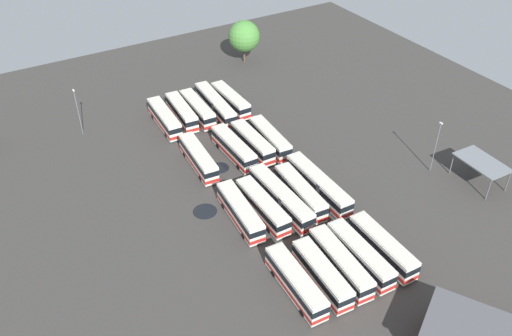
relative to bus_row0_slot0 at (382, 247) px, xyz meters
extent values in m
plane|color=#383533|center=(23.98, 6.19, -1.88)|extent=(127.41, 127.41, 0.00)
cube|color=silver|center=(-0.01, 0.00, -0.02)|extent=(12.14, 2.87, 3.12)
cube|color=beige|center=(-0.01, 0.00, 1.61)|extent=(11.65, 2.65, 0.14)
cube|color=black|center=(-0.01, 0.00, 0.48)|extent=(12.20, 2.91, 1.00)
cube|color=red|center=(-0.01, 0.00, -0.90)|extent=(12.20, 2.91, 0.62)
cube|color=black|center=(6.04, -0.16, 0.58)|extent=(0.12, 2.09, 1.15)
cylinder|color=black|center=(3.77, 1.07, -1.38)|extent=(1.01, 0.33, 1.00)
cylinder|color=black|center=(3.71, -1.27, -1.38)|extent=(1.01, 0.33, 1.00)
cylinder|color=black|center=(-3.72, 1.27, -1.38)|extent=(1.01, 0.33, 1.00)
cylinder|color=black|center=(-3.78, -1.07, -1.38)|extent=(1.01, 0.33, 1.00)
cube|color=silver|center=(0.35, 3.72, -0.02)|extent=(12.32, 2.94, 3.12)
cube|color=beige|center=(0.35, 3.72, 1.61)|extent=(11.82, 2.72, 0.14)
cube|color=black|center=(0.35, 3.72, 0.48)|extent=(12.38, 2.98, 1.00)
cube|color=red|center=(0.35, 3.72, -0.90)|extent=(12.38, 2.98, 0.62)
cube|color=black|center=(6.48, 3.52, 0.58)|extent=(0.13, 2.09, 1.15)
cylinder|color=black|center=(4.19, 4.77, -1.38)|extent=(1.01, 0.33, 1.00)
cylinder|color=black|center=(4.11, 2.43, -1.38)|extent=(1.01, 0.33, 1.00)
cylinder|color=black|center=(-3.40, 5.02, -1.38)|extent=(1.01, 0.33, 1.00)
cylinder|color=black|center=(-3.48, 2.68, -1.38)|extent=(1.01, 0.33, 1.00)
cube|color=silver|center=(0.55, 6.95, -0.02)|extent=(12.52, 3.51, 3.12)
cube|color=beige|center=(0.55, 6.95, 1.61)|extent=(12.01, 3.27, 0.14)
cube|color=black|center=(0.55, 6.95, 0.48)|extent=(12.59, 3.55, 1.00)
cube|color=red|center=(0.55, 6.95, -0.90)|extent=(12.59, 3.55, 0.62)
cube|color=black|center=(6.72, 6.46, 0.58)|extent=(0.22, 2.08, 1.15)
cylinder|color=black|center=(4.46, 7.81, -1.38)|extent=(1.02, 0.38, 1.00)
cylinder|color=black|center=(4.27, 5.48, -1.38)|extent=(1.02, 0.38, 1.00)
cylinder|color=black|center=(-3.18, 8.42, -1.38)|extent=(1.02, 0.38, 1.00)
cylinder|color=black|center=(-3.36, 6.08, -1.38)|extent=(1.02, 0.38, 1.00)
cube|color=silver|center=(0.18, 10.29, -0.02)|extent=(11.59, 3.36, 3.12)
cube|color=beige|center=(0.18, 10.29, 1.61)|extent=(11.12, 3.13, 0.14)
cube|color=black|center=(0.18, 10.29, 0.48)|extent=(11.65, 3.40, 1.00)
cube|color=red|center=(0.18, 10.29, -0.90)|extent=(11.65, 3.40, 0.62)
cube|color=black|center=(5.90, 9.88, 0.58)|extent=(0.21, 2.08, 1.15)
cylinder|color=black|center=(3.80, 11.20, -1.38)|extent=(1.02, 0.37, 1.00)
cylinder|color=black|center=(3.63, 8.87, -1.38)|extent=(1.02, 0.37, 1.00)
cylinder|color=black|center=(-3.27, 11.71, -1.38)|extent=(1.02, 0.37, 1.00)
cylinder|color=black|center=(-3.44, 9.38, -1.38)|extent=(1.02, 0.37, 1.00)
cube|color=silver|center=(0.77, 14.04, -0.02)|extent=(12.10, 3.22, 3.12)
cube|color=beige|center=(0.77, 14.04, 1.61)|extent=(11.61, 2.99, 0.14)
cube|color=black|center=(0.77, 14.04, 0.48)|extent=(12.16, 3.26, 1.00)
cube|color=red|center=(0.77, 14.04, -0.90)|extent=(12.16, 3.26, 0.62)
cube|color=black|center=(6.76, 13.70, 0.58)|extent=(0.18, 2.09, 1.15)
cylinder|color=black|center=(4.54, 15.00, -1.38)|extent=(1.02, 0.36, 1.00)
cylinder|color=black|center=(4.41, 12.67, -1.38)|extent=(1.02, 0.36, 1.00)
cylinder|color=black|center=(-2.87, 15.42, -1.38)|extent=(1.02, 0.36, 1.00)
cylinder|color=black|center=(-3.00, 13.09, -1.38)|extent=(1.02, 0.36, 1.00)
cube|color=silver|center=(15.97, -0.62, -0.02)|extent=(15.10, 2.84, 3.12)
cube|color=beige|center=(15.97, -0.62, 1.61)|extent=(14.49, 2.63, 0.14)
cube|color=black|center=(15.97, -0.62, 0.48)|extent=(15.18, 2.88, 1.00)
cube|color=red|center=(15.97, -0.62, -0.90)|extent=(15.18, 2.88, 0.62)
cube|color=black|center=(23.51, -0.77, 0.58)|extent=(0.10, 2.09, 1.15)
cube|color=#47474C|center=(14.32, -0.59, -0.02)|extent=(0.95, 2.61, 3.00)
cylinder|color=black|center=(20.66, 0.46, -1.38)|extent=(1.01, 0.32, 1.00)
cylinder|color=black|center=(20.62, -1.88, -1.38)|extent=(1.01, 0.32, 1.00)
cylinder|color=black|center=(11.33, 0.64, -1.38)|extent=(1.01, 0.32, 1.00)
cylinder|color=black|center=(11.29, -1.70, -1.38)|extent=(1.01, 0.32, 1.00)
cube|color=silver|center=(15.75, 3.02, -0.02)|extent=(12.54, 3.42, 3.12)
cube|color=beige|center=(15.75, 3.02, 1.61)|extent=(12.03, 3.18, 0.14)
cube|color=black|center=(15.75, 3.02, 0.48)|extent=(12.61, 3.46, 1.00)
cube|color=red|center=(15.75, 3.02, -0.90)|extent=(12.61, 3.46, 0.62)
cube|color=black|center=(21.94, 2.58, 0.58)|extent=(0.21, 2.08, 1.15)
cylinder|color=black|center=(19.66, 3.91, -1.38)|extent=(1.02, 0.37, 1.00)
cylinder|color=black|center=(19.50, 1.58, -1.38)|extent=(1.02, 0.37, 1.00)
cylinder|color=black|center=(12.00, 4.46, -1.38)|extent=(1.02, 0.37, 1.00)
cylinder|color=black|center=(11.83, 2.12, -1.38)|extent=(1.02, 0.37, 1.00)
cube|color=silver|center=(16.26, 6.35, -0.02)|extent=(15.05, 2.56, 3.12)
cube|color=beige|center=(16.26, 6.35, 1.61)|extent=(14.45, 2.36, 0.14)
cube|color=black|center=(16.26, 6.35, 0.48)|extent=(15.13, 2.60, 1.00)
cube|color=red|center=(16.26, 6.35, -0.90)|extent=(15.13, 2.60, 0.62)
cube|color=black|center=(23.80, 6.34, 0.58)|extent=(0.06, 2.09, 1.15)
cube|color=#47474C|center=(14.60, 6.35, -0.02)|extent=(0.90, 2.60, 3.00)
cylinder|color=black|center=(20.93, 7.51, -1.38)|extent=(1.00, 0.30, 1.00)
cylinder|color=black|center=(20.92, 5.17, -1.38)|extent=(1.00, 0.30, 1.00)
cylinder|color=black|center=(11.59, 7.52, -1.38)|extent=(1.00, 0.30, 1.00)
cylinder|color=black|center=(11.59, 5.18, -1.38)|extent=(1.00, 0.30, 1.00)
cube|color=silver|center=(15.92, 9.84, -0.02)|extent=(12.18, 2.61, 3.12)
cube|color=beige|center=(15.92, 9.84, 1.61)|extent=(11.69, 2.41, 0.14)
cube|color=black|center=(15.92, 9.84, 0.48)|extent=(12.24, 2.65, 1.00)
cube|color=red|center=(15.92, 9.84, -0.90)|extent=(12.24, 2.65, 0.62)
cube|color=black|center=(22.01, 9.80, 0.58)|extent=(0.07, 2.09, 1.15)
cylinder|color=black|center=(19.70, 10.99, -1.38)|extent=(1.00, 0.31, 1.00)
cylinder|color=black|center=(19.69, 8.65, -1.38)|extent=(1.00, 0.31, 1.00)
cylinder|color=black|center=(12.16, 11.03, -1.38)|extent=(1.00, 0.31, 1.00)
cylinder|color=black|center=(12.15, 8.69, -1.38)|extent=(1.00, 0.31, 1.00)
cube|color=silver|center=(16.60, 13.38, -0.02)|extent=(12.30, 3.57, 3.12)
cube|color=beige|center=(16.60, 13.38, 1.61)|extent=(11.80, 3.33, 0.14)
cube|color=black|center=(16.60, 13.38, 0.48)|extent=(12.36, 3.62, 1.00)
cube|color=red|center=(16.60, 13.38, -0.90)|extent=(12.36, 3.62, 0.62)
cube|color=black|center=(22.65, 12.86, 0.58)|extent=(0.24, 2.08, 1.15)
cylinder|color=black|center=(20.44, 14.23, -1.38)|extent=(1.02, 0.38, 1.00)
cylinder|color=black|center=(20.24, 11.89, -1.38)|extent=(1.02, 0.38, 1.00)
cylinder|color=black|center=(12.95, 14.87, -1.38)|extent=(1.02, 0.38, 1.00)
cylinder|color=black|center=(12.75, 12.54, -1.38)|extent=(1.02, 0.38, 1.00)
cube|color=silver|center=(31.34, -1.05, -0.02)|extent=(12.07, 3.39, 3.12)
cube|color=beige|center=(31.34, -1.05, 1.61)|extent=(11.58, 3.16, 0.14)
cube|color=black|center=(31.34, -1.05, 0.48)|extent=(12.14, 3.44, 1.00)
cube|color=red|center=(31.34, -1.05, -0.90)|extent=(12.14, 3.44, 0.62)
cube|color=black|center=(37.29, -1.48, 0.58)|extent=(0.21, 2.08, 1.15)
cylinder|color=black|center=(35.11, -0.15, -1.38)|extent=(1.02, 0.37, 1.00)
cylinder|color=black|center=(34.94, -2.48, -1.38)|extent=(1.02, 0.37, 1.00)
cylinder|color=black|center=(27.73, 0.38, -1.38)|extent=(1.02, 0.37, 1.00)
cylinder|color=black|center=(27.57, -1.95, -1.38)|extent=(1.02, 0.37, 1.00)
cube|color=silver|center=(31.86, 2.27, -0.02)|extent=(11.74, 2.69, 3.12)
cube|color=beige|center=(31.86, 2.27, 1.61)|extent=(11.27, 2.48, 0.14)
cube|color=black|center=(31.86, 2.27, 0.48)|extent=(11.80, 2.73, 1.00)
cube|color=red|center=(31.86, 2.27, -0.90)|extent=(11.80, 2.73, 0.62)
cube|color=black|center=(37.73, 2.20, 0.58)|extent=(0.09, 2.09, 1.15)
cylinder|color=black|center=(35.51, 3.40, -1.38)|extent=(1.00, 0.31, 1.00)
cylinder|color=black|center=(35.48, 1.06, -1.38)|extent=(1.00, 0.31, 1.00)
cylinder|color=black|center=(28.25, 3.49, -1.38)|extent=(1.00, 0.31, 1.00)
cylinder|color=black|center=(28.22, 1.15, -1.38)|extent=(1.00, 0.31, 1.00)
cube|color=silver|center=(32.03, 6.00, -0.02)|extent=(12.20, 2.60, 3.12)
cube|color=beige|center=(32.03, 6.00, 1.61)|extent=(11.71, 2.39, 0.14)
cube|color=black|center=(32.03, 6.00, 0.48)|extent=(12.26, 2.63, 1.00)
cube|color=red|center=(32.03, 6.00, -0.90)|extent=(12.26, 2.63, 0.62)
cube|color=black|center=(38.14, 6.03, 0.58)|extent=(0.07, 2.09, 1.15)
cylinder|color=black|center=(35.80, 7.19, -1.38)|extent=(1.00, 0.30, 1.00)
cylinder|color=black|center=(35.81, 4.85, -1.38)|extent=(1.00, 0.30, 1.00)
cylinder|color=black|center=(28.24, 7.15, -1.38)|extent=(1.00, 0.30, 1.00)
cylinder|color=black|center=(28.25, 4.81, -1.38)|extent=(1.00, 0.30, 1.00)
cube|color=silver|center=(32.47, 12.65, -0.02)|extent=(12.41, 3.47, 3.12)
cube|color=beige|center=(32.47, 12.65, 1.61)|extent=(11.91, 3.23, 0.14)
cube|color=black|center=(32.47, 12.65, 0.48)|extent=(12.48, 3.51, 1.00)
cube|color=red|center=(32.47, 12.65, -0.90)|extent=(12.48, 3.51, 0.62)
cube|color=black|center=(38.59, 12.19, 0.58)|extent=(0.22, 2.08, 1.15)
cylinder|color=black|center=(36.34, 13.53, -1.38)|extent=(1.02, 0.38, 1.00)
cylinder|color=black|center=(36.16, 11.20, -1.38)|extent=(1.02, 0.38, 1.00)
cylinder|color=black|center=(28.77, 14.11, -1.38)|extent=(1.02, 0.38, 1.00)
cylinder|color=black|center=(28.59, 11.78, -1.38)|extent=(1.02, 0.38, 1.00)
cube|color=silver|center=(47.33, -1.69, -0.02)|extent=(12.11, 2.55, 3.12)
cube|color=beige|center=(47.33, -1.69, 1.61)|extent=(11.62, 2.34, 0.14)
cube|color=black|center=(47.33, -1.69, 0.48)|extent=(12.17, 2.59, 1.00)
cube|color=red|center=(47.33, -1.69, -0.90)|extent=(12.17, 2.59, 0.62)
cube|color=black|center=(53.39, -1.69, 0.58)|extent=(0.06, 2.09, 1.15)
cylinder|color=black|center=(51.08, -0.52, -1.38)|extent=(1.00, 0.30, 1.00)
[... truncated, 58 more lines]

